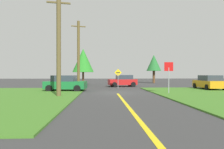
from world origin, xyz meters
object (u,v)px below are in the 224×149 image
at_px(direction_sign, 118,76).
at_px(oak_tree_left, 154,63).
at_px(car_on_crossroad, 209,82).
at_px(stop_sign, 169,71).
at_px(pine_tree_center, 83,60).
at_px(car_approaching_junction, 123,81).
at_px(utility_pole_mid, 78,54).
at_px(utility_pole_near, 59,45).
at_px(parked_car_near_building, 65,83).

relative_size(direction_sign, oak_tree_left, 0.44).
bearing_deg(car_on_crossroad, direction_sign, 76.77).
distance_m(stop_sign, pine_tree_center, 18.01).
bearing_deg(car_approaching_junction, oak_tree_left, -130.98).
bearing_deg(direction_sign, car_on_crossroad, -14.88).
height_order(car_on_crossroad, car_approaching_junction, same).
xyz_separation_m(utility_pole_mid, oak_tree_left, (12.98, 13.35, -0.47)).
xyz_separation_m(stop_sign, utility_pole_near, (-9.22, -1.88, 2.05)).
height_order(stop_sign, pine_tree_center, pine_tree_center).
bearing_deg(car_approaching_junction, stop_sign, 96.99).
relative_size(stop_sign, utility_pole_near, 0.36).
relative_size(car_on_crossroad, utility_pole_near, 0.58).
bearing_deg(utility_pole_mid, stop_sign, -44.12).
height_order(stop_sign, utility_pole_mid, utility_pole_mid).
bearing_deg(utility_pole_near, utility_pole_mid, 88.00).
height_order(stop_sign, parked_car_near_building, stop_sign).
bearing_deg(utility_pole_mid, parked_car_near_building, -98.83).
relative_size(parked_car_near_building, direction_sign, 1.80).
bearing_deg(utility_pole_mid, oak_tree_left, 45.82).
relative_size(stop_sign, car_on_crossroad, 0.61).
distance_m(direction_sign, pine_tree_center, 9.72).
xyz_separation_m(stop_sign, direction_sign, (-3.90, 7.56, -0.51)).
bearing_deg(parked_car_near_building, stop_sign, -14.22).
bearing_deg(direction_sign, stop_sign, -62.72).
bearing_deg(direction_sign, car_approaching_junction, 74.66).
distance_m(car_on_crossroad, pine_tree_center, 18.71).
xyz_separation_m(parked_car_near_building, car_approaching_junction, (6.68, 7.46, -0.00)).
bearing_deg(utility_pole_near, oak_tree_left, 60.75).
bearing_deg(pine_tree_center, utility_pole_near, -91.11).
bearing_deg(pine_tree_center, car_on_crossroad, -35.30).
distance_m(oak_tree_left, pine_tree_center, 14.49).
height_order(stop_sign, car_approaching_junction, stop_sign).
distance_m(stop_sign, oak_tree_left, 22.40).
distance_m(car_on_crossroad, utility_pole_mid, 15.88).
xyz_separation_m(car_approaching_junction, oak_tree_left, (7.08, 10.96, 3.05)).
xyz_separation_m(parked_car_near_building, pine_tree_center, (0.76, 12.02, 3.11)).
bearing_deg(pine_tree_center, stop_sign, -60.26).
xyz_separation_m(stop_sign, pine_tree_center, (-8.88, 15.55, 1.93)).
relative_size(direction_sign, pine_tree_center, 0.41).
bearing_deg(car_approaching_junction, utility_pole_near, 55.97).
relative_size(car_approaching_junction, direction_sign, 1.70).
bearing_deg(utility_pole_mid, direction_sign, -11.68).
bearing_deg(car_on_crossroad, oak_tree_left, 8.54).
distance_m(car_on_crossroad, car_approaching_junction, 10.99).
distance_m(direction_sign, oak_tree_left, 16.64).
height_order(stop_sign, direction_sign, stop_sign).
xyz_separation_m(oak_tree_left, pine_tree_center, (-13.00, -6.40, 0.06)).
bearing_deg(stop_sign, utility_pole_near, 12.91).
height_order(car_on_crossroad, parked_car_near_building, same).
height_order(utility_pole_mid, direction_sign, utility_pole_mid).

